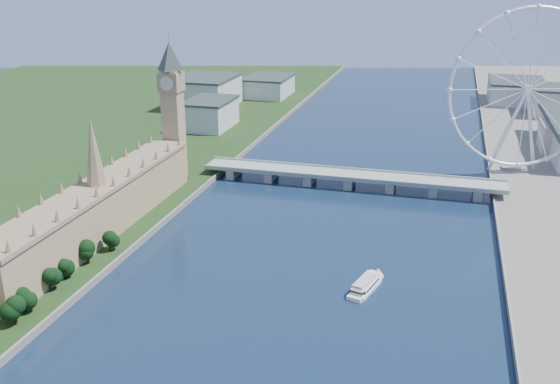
% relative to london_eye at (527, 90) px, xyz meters
% --- Properties ---
extents(parliament_range, '(24.00, 200.00, 70.00)m').
position_rel_london_eye_xyz_m(parliament_range, '(-247.98, -185.08, -49.04)').
color(parliament_range, tan).
rests_on(parliament_range, ground).
extents(big_ben, '(20.02, 20.02, 110.00)m').
position_rel_london_eye_xyz_m(big_ben, '(-247.98, -77.08, -0.95)').
color(big_ben, tan).
rests_on(big_ben, ground).
extents(westminster_bridge, '(220.00, 22.00, 9.50)m').
position_rel_london_eye_xyz_m(westminster_bridge, '(-119.98, -55.08, -60.89)').
color(westminster_bridge, gray).
rests_on(westminster_bridge, ground).
extents(london_eye, '(113.60, 39.12, 124.30)m').
position_rel_london_eye_xyz_m(london_eye, '(0.00, 0.00, 0.00)').
color(london_eye, silver).
rests_on(london_eye, ground).
extents(city_skyline, '(505.00, 280.00, 32.00)m').
position_rel_london_eye_xyz_m(city_skyline, '(-80.75, 205.00, -50.56)').
color(city_skyline, beige).
rests_on(city_skyline, ground).
extents(tour_boat_near, '(15.82, 31.57, 6.77)m').
position_rel_london_eye_xyz_m(tour_boat_near, '(-87.37, -208.80, -67.52)').
color(tour_boat_near, white).
rests_on(tour_boat_near, ground).
extents(tour_boat_far, '(13.34, 27.22, 5.80)m').
position_rel_london_eye_xyz_m(tour_boat_far, '(-86.18, -208.44, -67.52)').
color(tour_boat_far, white).
rests_on(tour_boat_far, ground).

